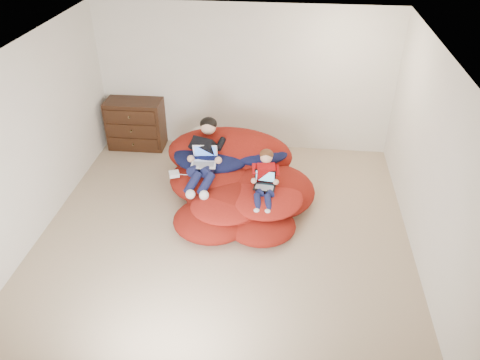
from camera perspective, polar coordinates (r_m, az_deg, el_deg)
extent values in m
cube|color=tan|center=(6.59, -1.83, -7.15)|extent=(5.10, 5.10, 0.25)
cube|color=silver|center=(8.05, 0.53, 12.19)|extent=(5.10, 0.02, 2.50)
cube|color=silver|center=(3.87, -7.56, -15.61)|extent=(5.10, 0.02, 2.50)
cube|color=silver|center=(6.61, -24.19, 4.19)|extent=(0.02, 5.10, 2.50)
cube|color=silver|center=(6.00, 22.40, 1.66)|extent=(0.02, 5.10, 2.50)
cube|color=white|center=(5.28, -2.35, 15.17)|extent=(5.10, 5.10, 0.02)
cube|color=#321B0E|center=(8.53, -12.57, 6.69)|extent=(0.98, 0.50, 0.87)
cube|color=#321B0E|center=(8.44, -12.86, 4.32)|extent=(0.87, 0.04, 0.21)
cylinder|color=#4C3F26|center=(8.42, -12.90, 4.26)|extent=(0.03, 0.06, 0.03)
cube|color=#321B0E|center=(8.32, -13.08, 5.90)|extent=(0.87, 0.04, 0.21)
cylinder|color=#4C3F26|center=(8.30, -13.12, 5.84)|extent=(0.03, 0.06, 0.03)
cube|color=#321B0E|center=(8.21, -13.31, 7.53)|extent=(0.87, 0.04, 0.21)
cylinder|color=#4C3F26|center=(8.19, -13.35, 7.46)|extent=(0.03, 0.06, 0.03)
ellipsoid|color=maroon|center=(7.18, -3.05, 0.09)|extent=(1.40, 1.25, 0.50)
ellipsoid|color=maroon|center=(6.98, 3.43, -1.23)|extent=(1.39, 1.36, 0.50)
ellipsoid|color=maroon|center=(6.71, -0.34, -2.97)|extent=(1.47, 1.18, 0.47)
ellipsoid|color=maroon|center=(6.49, -3.46, -4.92)|extent=(1.08, 0.99, 0.36)
ellipsoid|color=maroon|center=(6.42, 2.52, -5.50)|extent=(0.97, 0.88, 0.32)
ellipsoid|color=maroon|center=(7.46, -1.27, 3.12)|extent=(2.00, 0.88, 0.88)
ellipsoid|color=#10153B|center=(7.28, -3.39, 2.99)|extent=(1.21, 0.99, 0.31)
ellipsoid|color=#10153B|center=(7.31, 1.63, 3.53)|extent=(1.09, 0.76, 0.26)
ellipsoid|color=#AC2118|center=(6.58, 3.05, -2.13)|extent=(1.07, 1.07, 0.19)
ellipsoid|color=#AC2118|center=(6.47, -1.89, -3.20)|extent=(0.96, 0.86, 0.17)
ellipsoid|color=beige|center=(7.61, -4.54, 5.57)|extent=(0.41, 0.26, 0.26)
cube|color=black|center=(7.11, -4.03, 3.86)|extent=(0.46, 0.54, 0.48)
sphere|color=tan|center=(7.12, -3.89, 6.46)|extent=(0.23, 0.23, 0.23)
ellipsoid|color=black|center=(7.12, -3.86, 6.86)|extent=(0.26, 0.25, 0.20)
cylinder|color=#14183E|center=(6.92, -5.25, 1.40)|extent=(0.27, 0.41, 0.21)
cylinder|color=#14183E|center=(6.66, -5.77, -0.36)|extent=(0.24, 0.39, 0.24)
sphere|color=white|center=(6.54, -6.07, -1.74)|extent=(0.14, 0.14, 0.14)
cylinder|color=#14183E|center=(6.88, -3.67, 1.31)|extent=(0.27, 0.41, 0.21)
cylinder|color=#14183E|center=(6.62, -4.14, -0.46)|extent=(0.24, 0.39, 0.24)
sphere|color=white|center=(6.51, -4.41, -1.86)|extent=(0.14, 0.14, 0.14)
cube|color=#AA0F10|center=(6.61, 3.13, 0.70)|extent=(0.28, 0.28, 0.39)
sphere|color=tan|center=(6.53, 3.23, 2.80)|extent=(0.17, 0.17, 0.17)
ellipsoid|color=#4B2914|center=(6.54, 3.25, 3.13)|extent=(0.20, 0.18, 0.15)
cylinder|color=#14183E|center=(6.53, 2.34, -1.29)|extent=(0.16, 0.30, 0.16)
cylinder|color=#14183E|center=(6.34, 2.16, -2.75)|extent=(0.14, 0.28, 0.18)
sphere|color=white|center=(6.25, 2.04, -3.91)|extent=(0.10, 0.10, 0.10)
cylinder|color=#14183E|center=(6.53, 3.60, -1.37)|extent=(0.16, 0.30, 0.16)
cylinder|color=#14183E|center=(6.34, 3.46, -2.84)|extent=(0.14, 0.28, 0.18)
sphere|color=white|center=(6.25, 3.36, -4.00)|extent=(0.10, 0.10, 0.10)
cube|color=white|center=(6.87, -4.46, 1.94)|extent=(0.38, 0.28, 0.01)
cube|color=gray|center=(6.86, -4.49, 1.95)|extent=(0.32, 0.17, 0.00)
cube|color=white|center=(6.95, -4.26, 3.55)|extent=(0.37, 0.13, 0.24)
cube|color=blue|center=(6.94, -4.28, 3.53)|extent=(0.32, 0.10, 0.20)
cube|color=black|center=(6.51, 2.99, -0.88)|extent=(0.32, 0.24, 0.02)
cube|color=gray|center=(6.50, 2.99, -0.86)|extent=(0.26, 0.14, 0.00)
cube|color=black|center=(6.54, 3.09, 0.49)|extent=(0.30, 0.07, 0.21)
cube|color=teal|center=(6.54, 3.09, 0.45)|extent=(0.26, 0.05, 0.17)
cube|color=white|center=(7.00, -8.04, 0.73)|extent=(0.19, 0.19, 0.05)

